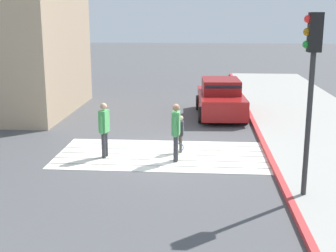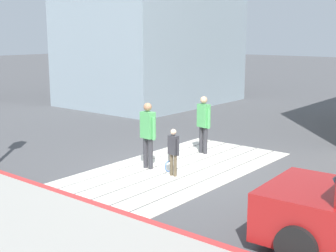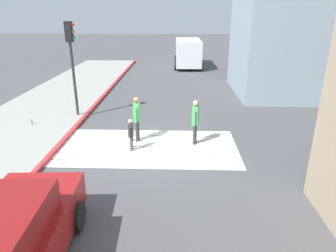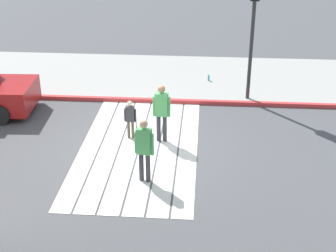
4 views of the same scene
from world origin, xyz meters
TOP-DOWN VIEW (x-y plane):
  - ground_plane at (0.00, 0.00)m, footprint 120.00×120.00m
  - crosswalk_stripes at (0.00, 0.00)m, footprint 6.40×3.25m
  - curb_painted at (-3.25, 0.00)m, footprint 0.16×40.00m
  - car_parked_near_curb at (-2.00, -5.84)m, footprint 2.14×4.38m
  - traffic_light_corner at (-3.58, 3.23)m, footprint 0.39×0.28m
  - pedestrian_adult_lead at (-0.47, 0.60)m, footprint 0.24×0.50m
  - pedestrian_adult_trailing at (1.68, 0.37)m, footprint 0.28×0.48m
  - pedestrian_child_with_racket at (-0.57, -0.30)m, footprint 0.28×0.37m

SIDE VIEW (x-z plane):
  - ground_plane at x=0.00m, z-range 0.00..0.00m
  - crosswalk_stripes at x=0.00m, z-range 0.00..0.01m
  - curb_painted at x=-3.25m, z-range 0.00..0.13m
  - pedestrian_child_with_racket at x=-0.57m, z-range 0.06..1.24m
  - car_parked_near_curb at x=-2.00m, z-range -0.05..1.52m
  - pedestrian_adult_trailing at x=1.68m, z-range 0.14..1.81m
  - pedestrian_adult_lead at x=-0.47m, z-range 0.14..1.85m
  - traffic_light_corner at x=-3.58m, z-range 0.92..5.16m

